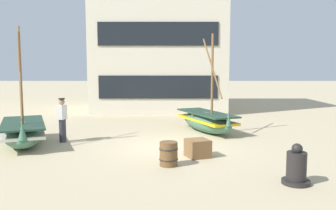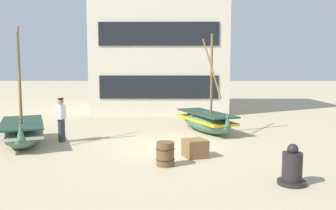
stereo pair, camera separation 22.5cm
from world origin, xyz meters
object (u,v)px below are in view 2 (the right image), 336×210
(capstan_winch, at_px, (292,168))
(wooden_barrel, at_px, (165,154))
(fishing_boat_centre_large, at_px, (206,121))
(fishing_boat_near_left, at_px, (22,132))
(fisherman_by_hull, at_px, (61,120))
(cargo_crate, at_px, (195,148))
(harbor_building_main, at_px, (161,38))

(capstan_winch, relative_size, wooden_barrel, 1.44)
(fishing_boat_centre_large, bearing_deg, fishing_boat_near_left, -159.58)
(wooden_barrel, bearing_deg, fisherman_by_hull, 141.42)
(wooden_barrel, bearing_deg, cargo_crate, 46.90)
(fisherman_by_hull, distance_m, capstan_winch, 8.63)
(fishing_boat_near_left, relative_size, capstan_winch, 4.30)
(fisherman_by_hull, distance_m, cargo_crate, 5.47)
(fisherman_by_hull, xyz_separation_m, harbor_building_main, (3.45, 10.37, 3.93))
(wooden_barrel, bearing_deg, fishing_boat_near_left, 153.14)
(wooden_barrel, relative_size, harbor_building_main, 0.07)
(wooden_barrel, bearing_deg, fishing_boat_centre_large, 72.41)
(capstan_winch, bearing_deg, fishing_boat_centre_large, 101.76)
(fishing_boat_near_left, distance_m, fisherman_by_hull, 1.43)
(fishing_boat_centre_large, distance_m, cargo_crate, 4.39)
(fishing_boat_near_left, xyz_separation_m, fishing_boat_centre_large, (7.01, 2.61, 0.01))
(fishing_boat_near_left, relative_size, cargo_crate, 6.40)
(wooden_barrel, bearing_deg, harbor_building_main, 92.48)
(harbor_building_main, bearing_deg, capstan_winch, -76.27)
(fishing_boat_near_left, height_order, fishing_boat_centre_large, fishing_boat_near_left)
(capstan_winch, height_order, wooden_barrel, capstan_winch)
(capstan_winch, xyz_separation_m, cargo_crate, (-2.19, 2.58, -0.12))
(capstan_winch, bearing_deg, harbor_building_main, 103.73)
(harbor_building_main, bearing_deg, cargo_crate, -83.13)
(cargo_crate, bearing_deg, wooden_barrel, -133.10)
(capstan_winch, distance_m, harbor_building_main, 16.22)
(capstan_winch, height_order, harbor_building_main, harbor_building_main)
(fishing_boat_centre_large, height_order, cargo_crate, fishing_boat_centre_large)
(fishing_boat_centre_large, relative_size, wooden_barrel, 6.06)
(capstan_winch, bearing_deg, wooden_barrel, 153.02)
(capstan_winch, xyz_separation_m, harbor_building_main, (-3.71, 15.17, 4.36))
(cargo_crate, bearing_deg, harbor_building_main, 96.87)
(fishing_boat_centre_large, distance_m, fisherman_by_hull, 6.10)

